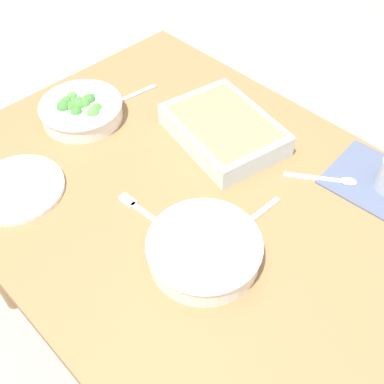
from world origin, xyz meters
name	(u,v)px	position (x,y,z in m)	size (l,w,h in m)	color
ground_plane	(192,330)	(0.00, 0.00, 0.00)	(6.00, 6.00, 0.00)	#9E9389
dining_table	(192,216)	(0.00, 0.00, 0.65)	(1.20, 0.90, 0.74)	olive
stew_bowl	(204,249)	(0.15, -0.11, 0.77)	(0.24, 0.24, 0.06)	white
broccoli_bowl	(81,109)	(-0.41, -0.02, 0.77)	(0.23, 0.23, 0.07)	white
baking_dish	(224,129)	(-0.08, 0.19, 0.77)	(0.34, 0.28, 0.06)	silver
side_plate	(18,189)	(-0.29, -0.29, 0.75)	(0.22, 0.22, 0.01)	white
spoon_by_stew	(245,224)	(0.15, 0.01, 0.74)	(0.03, 0.18, 0.01)	silver
spoon_by_broccoli	(123,99)	(-0.39, 0.11, 0.74)	(0.04, 0.18, 0.01)	silver
spoon_spare	(331,180)	(0.21, 0.26, 0.74)	(0.15, 0.12, 0.01)	silver
fork_on_table	(143,212)	(-0.03, -0.12, 0.74)	(0.18, 0.03, 0.01)	silver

